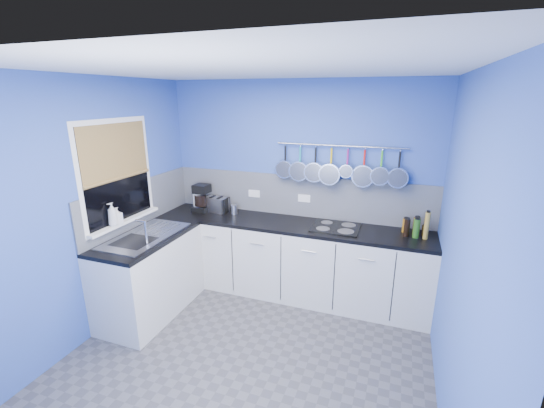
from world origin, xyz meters
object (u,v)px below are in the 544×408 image
Objects in this scene: soap_bottle_a at (112,214)px; canister at (234,209)px; coffee_maker at (201,198)px; toaster at (217,204)px; soap_bottle_b at (117,216)px; paper_towel at (198,199)px; hob at (336,227)px.

canister is at bearing 55.86° from soap_bottle_a.
coffee_maker is 0.21m from toaster.
paper_towel is at bearing 74.21° from soap_bottle_b.
soap_bottle_b is 0.50× the size of coffee_maker.
paper_towel reaches higher than toaster.
soap_bottle_a is 1.42m from canister.
coffee_maker reaches higher than toaster.
soap_bottle_a is 2.02× the size of canister.
soap_bottle_b is 0.33× the size of hob.
soap_bottle_a reaches higher than canister.
soap_bottle_b is 1.12m from coffee_maker.
soap_bottle_a reaches higher than soap_bottle_b.
hob is (2.07, 1.04, -0.23)m from soap_bottle_b.
canister is (0.44, 0.03, -0.11)m from coffee_maker.
coffee_maker is 0.45m from canister.
hob is at bearing -2.70° from canister.
paper_towel is 0.49m from canister.
soap_bottle_a is at bearing -103.05° from toaster.
coffee_maker is at bearing 71.73° from soap_bottle_b.
toaster is at bearing 19.47° from coffee_maker.
soap_bottle_a is 1.39× the size of soap_bottle_b.
coffee_maker is 2.89× the size of canister.
soap_bottle_b is (0.00, 0.06, -0.03)m from soap_bottle_a.
soap_bottle_b is at bearing -105.79° from paper_towel.
canister reaches higher than hob.
soap_bottle_b is at bearing -107.04° from coffee_maker.
paper_towel reaches higher than hob.
soap_bottle_a is 1.18m from coffee_maker.
paper_towel is at bearing -176.71° from canister.
paper_towel reaches higher than canister.
toaster is at bearing 176.82° from hob.
paper_towel is at bearing -155.92° from toaster.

